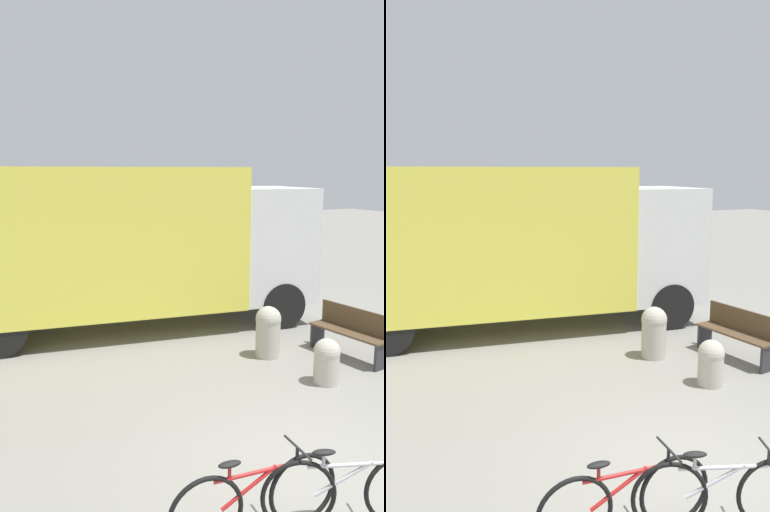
% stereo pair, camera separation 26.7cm
% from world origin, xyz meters
% --- Properties ---
extents(ground_plane, '(60.00, 60.00, 0.00)m').
position_xyz_m(ground_plane, '(0.00, 0.00, 0.00)').
color(ground_plane, gray).
extents(delivery_truck, '(8.20, 3.46, 3.38)m').
position_xyz_m(delivery_truck, '(-0.13, 6.00, 1.86)').
color(delivery_truck, '#EAE04C').
rests_on(delivery_truck, ground).
extents(park_bench, '(0.57, 1.55, 0.88)m').
position_xyz_m(park_bench, '(2.95, 2.59, 0.48)').
color(park_bench, brown).
rests_on(park_bench, ground).
extents(bicycle_near, '(1.69, 0.44, 0.81)m').
position_xyz_m(bicycle_near, '(-1.13, -0.40, 0.38)').
color(bicycle_near, black).
rests_on(bicycle_near, ground).
extents(bicycle_middle, '(1.59, 0.70, 0.81)m').
position_xyz_m(bicycle_middle, '(-0.29, -0.70, 0.38)').
color(bicycle_middle, black).
rests_on(bicycle_middle, ground).
extents(bollard_near_bench, '(0.41, 0.41, 0.73)m').
position_xyz_m(bollard_near_bench, '(1.77, 1.89, 0.38)').
color(bollard_near_bench, '#B2AD9E').
rests_on(bollard_near_bench, ground).
extents(bollard_far_bench, '(0.46, 0.46, 0.93)m').
position_xyz_m(bollard_far_bench, '(1.63, 3.27, 0.50)').
color(bollard_far_bench, '#B2AD9E').
rests_on(bollard_far_bench, ground).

